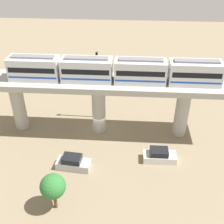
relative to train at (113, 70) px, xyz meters
The scene contains 7 objects.
ground_plane 9.96m from the train, 90.00° to the left, with size 120.00×120.00×0.00m, color #84755B.
viaduct 3.94m from the train, 90.00° to the left, with size 5.20×35.80×8.22m.
train is the anchor object (origin of this frame).
parked_car_white 12.50m from the train, 133.02° to the right, with size 1.86×4.22×1.76m.
parked_car_silver 12.82m from the train, 150.66° to the left, with size 2.20×4.35×1.76m.
tree_near_viaduct 16.36m from the train, 159.57° to the left, with size 2.67×2.67×4.52m.
signal_post 5.71m from the train, 36.81° to the left, with size 0.44×0.28×10.82m.
Camera 1 is at (-33.24, -4.19, 25.13)m, focal length 45.02 mm.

